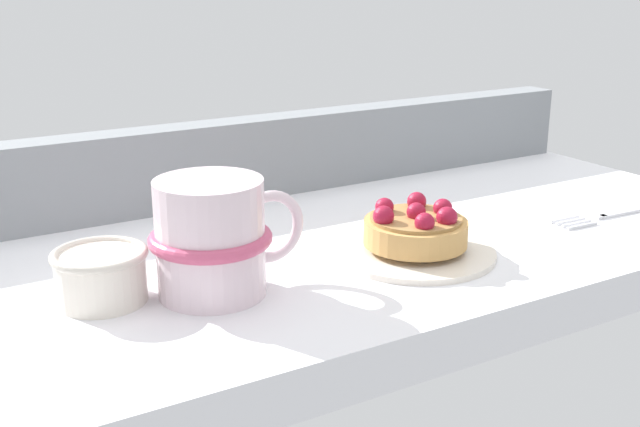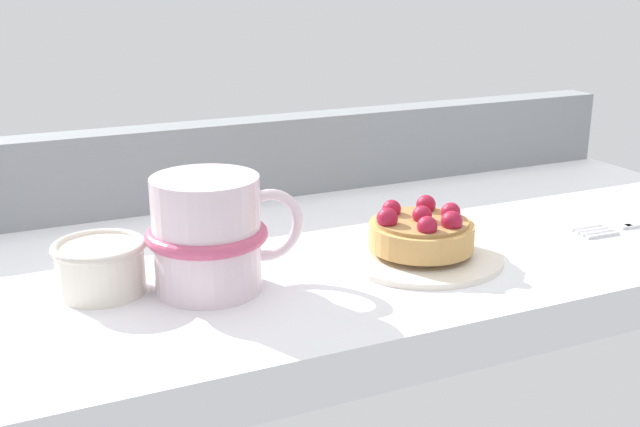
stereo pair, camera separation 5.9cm
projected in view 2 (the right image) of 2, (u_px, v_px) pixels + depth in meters
ground_plane at (352, 260)px, 68.12cm from camera, size 80.78×36.07×3.68cm
window_rail_back at (282, 155)px, 80.34cm from camera, size 79.16×3.75×8.00cm
dessert_plate at (420, 253)px, 63.09cm from camera, size 13.22×13.22×0.99cm
raspberry_tart at (422, 231)px, 62.52cm from camera, size 8.45×8.45×3.62cm
coffee_mug at (210, 234)px, 56.14cm from camera, size 11.94×8.84×8.53cm
sugar_bowl at (100, 265)px, 56.18cm from camera, size 6.76×6.76×3.85cm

